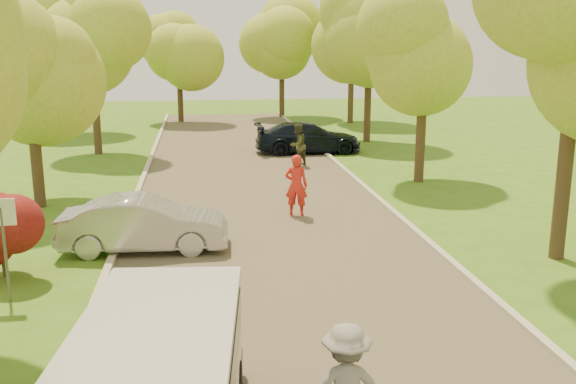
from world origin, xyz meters
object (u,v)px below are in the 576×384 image
silver_sedan (144,224)px  dark_sedan (308,138)px  person_striped (296,185)px  person_olive (298,145)px  street_sign (3,228)px

silver_sedan → dark_sedan: 15.42m
dark_sedan → person_striped: size_ratio=2.65×
silver_sedan → person_olive: size_ratio=2.31×
silver_sedan → person_olive: bearing=-24.9°
dark_sedan → person_striped: bearing=168.7°
silver_sedan → dark_sedan: dark_sedan is taller
street_sign → silver_sedan: (2.50, 3.00, -0.87)m
dark_sedan → person_olive: 3.45m
person_striped → person_olive: bearing=-82.4°
street_sign → dark_sedan: street_sign is taller
silver_sedan → person_striped: (4.33, 2.77, 0.25)m
dark_sedan → person_striped: 11.40m
street_sign → person_striped: bearing=40.2°
silver_sedan → street_sign: bearing=142.9°
street_sign → dark_sedan: 19.24m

